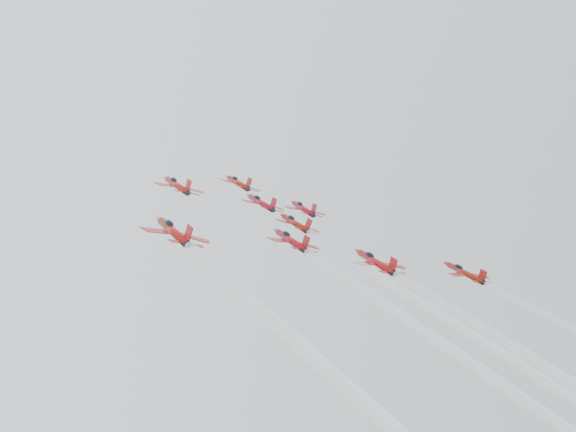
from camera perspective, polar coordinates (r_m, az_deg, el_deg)
jet_lead at (r=159.23m, az=-3.99°, el=2.65°), size 10.14×12.86×8.61m
jet_row2_left at (r=134.04m, az=-8.77°, el=2.44°), size 9.81×12.43×8.33m
jet_row2_center at (r=140.61m, az=-2.17°, el=1.09°), size 9.44×11.96×8.01m
jet_row2_right at (r=148.71m, az=1.18°, el=0.62°), size 9.49×12.03×8.06m
jet_center at (r=93.87m, az=12.68°, el=-8.02°), size 9.08×84.07×53.53m
jet_rear_farleft at (r=56.64m, az=5.83°, el=-15.16°), size 9.80×90.80×57.81m
jet_rear_left at (r=78.63m, az=14.55°, el=-11.34°), size 8.96×83.03×52.87m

